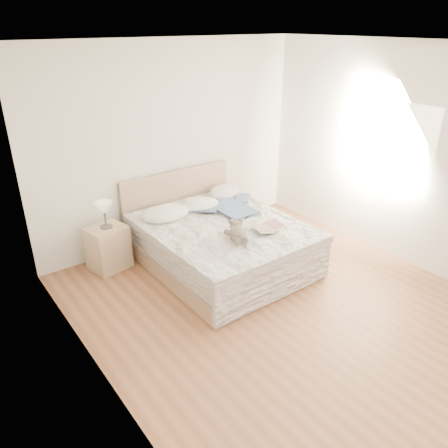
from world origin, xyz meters
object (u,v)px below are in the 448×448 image
at_px(childrens_book, 268,227).
at_px(teddy_bear, 238,239).
at_px(table_lamp, 104,209).
at_px(nightstand, 108,248).
at_px(bed, 219,242).
at_px(photo_book, 161,219).

relative_size(childrens_book, teddy_bear, 1.16).
bearing_deg(table_lamp, childrens_book, -40.83).
height_order(nightstand, teddy_bear, teddy_bear).
bearing_deg(table_lamp, nightstand, 179.91).
bearing_deg(childrens_book, teddy_bear, -164.21).
relative_size(bed, nightstand, 3.83).
xyz_separation_m(bed, teddy_bear, (-0.17, -0.60, 0.34)).
distance_m(childrens_book, teddy_bear, 0.51).
height_order(table_lamp, photo_book, table_lamp).
relative_size(nightstand, childrens_book, 1.40).
bearing_deg(nightstand, photo_book, -26.99).
distance_m(bed, childrens_book, 0.72).
relative_size(bed, table_lamp, 6.40).
distance_m(table_lamp, photo_book, 0.69).
bearing_deg(teddy_bear, photo_book, 136.09).
bearing_deg(bed, table_lamp, 147.19).
bearing_deg(photo_book, teddy_bear, -88.50).
xyz_separation_m(table_lamp, teddy_bear, (1.00, -1.35, -0.15)).
bearing_deg(photo_book, nightstand, 133.25).
bearing_deg(photo_book, childrens_book, -67.20).
distance_m(bed, nightstand, 1.40).
bearing_deg(teddy_bear, nightstand, 151.68).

